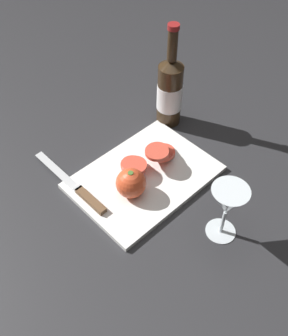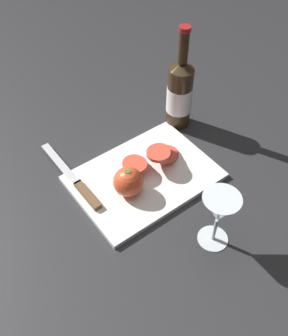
{
  "view_description": "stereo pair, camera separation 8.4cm",
  "coord_description": "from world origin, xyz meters",
  "px_view_note": "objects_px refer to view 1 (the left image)",
  "views": [
    {
      "loc": [
        -0.41,
        -0.52,
        0.82
      ],
      "look_at": [
        0.08,
        -0.01,
        0.04
      ],
      "focal_mm": 42.0,
      "sensor_mm": 36.0,
      "label": 1
    },
    {
      "loc": [
        -0.34,
        -0.57,
        0.82
      ],
      "look_at": [
        0.08,
        -0.01,
        0.04
      ],
      "focal_mm": 42.0,
      "sensor_mm": 36.0,
      "label": 2
    }
  ],
  "objects_px": {
    "wine_glass": "(228,203)",
    "tomato_slice_stack_near": "(134,165)",
    "tomato_slice_stack_far": "(160,152)",
    "whole_tomato": "(131,183)",
    "knife": "(83,193)",
    "wine_bottle": "(170,91)"
  },
  "relations": [
    {
      "from": "wine_bottle",
      "to": "knife",
      "type": "distance_m",
      "value": 0.4
    },
    {
      "from": "knife",
      "to": "tomato_slice_stack_near",
      "type": "bearing_deg",
      "value": -100.36
    },
    {
      "from": "wine_glass",
      "to": "tomato_slice_stack_far",
      "type": "bearing_deg",
      "value": 78.11
    },
    {
      "from": "wine_glass",
      "to": "tomato_slice_stack_near",
      "type": "bearing_deg",
      "value": 95.11
    },
    {
      "from": "knife",
      "to": "wine_glass",
      "type": "bearing_deg",
      "value": -150.51
    },
    {
      "from": "wine_glass",
      "to": "tomato_slice_stack_far",
      "type": "relative_size",
      "value": 1.42
    },
    {
      "from": "wine_glass",
      "to": "tomato_slice_stack_far",
      "type": "distance_m",
      "value": 0.28
    },
    {
      "from": "whole_tomato",
      "to": "knife",
      "type": "distance_m",
      "value": 0.13
    },
    {
      "from": "wine_bottle",
      "to": "knife",
      "type": "height_order",
      "value": "wine_bottle"
    },
    {
      "from": "wine_bottle",
      "to": "wine_glass",
      "type": "height_order",
      "value": "wine_bottle"
    },
    {
      "from": "whole_tomato",
      "to": "knife",
      "type": "xyz_separation_m",
      "value": [
        -0.1,
        0.08,
        -0.03
      ]
    },
    {
      "from": "whole_tomato",
      "to": "tomato_slice_stack_near",
      "type": "xyz_separation_m",
      "value": [
        0.06,
        0.05,
        -0.02
      ]
    },
    {
      "from": "whole_tomato",
      "to": "tomato_slice_stack_near",
      "type": "relative_size",
      "value": 0.86
    },
    {
      "from": "wine_bottle",
      "to": "whole_tomato",
      "type": "xyz_separation_m",
      "value": [
        -0.29,
        -0.14,
        -0.06
      ]
    },
    {
      "from": "wine_bottle",
      "to": "tomato_slice_stack_far",
      "type": "height_order",
      "value": "wine_bottle"
    },
    {
      "from": "tomato_slice_stack_near",
      "to": "wine_bottle",
      "type": "bearing_deg",
      "value": 21.19
    },
    {
      "from": "wine_glass",
      "to": "whole_tomato",
      "type": "bearing_deg",
      "value": 109.9
    },
    {
      "from": "knife",
      "to": "whole_tomato",
      "type": "bearing_deg",
      "value": -130.78
    },
    {
      "from": "wine_bottle",
      "to": "knife",
      "type": "relative_size",
      "value": 1.11
    },
    {
      "from": "tomato_slice_stack_far",
      "to": "whole_tomato",
      "type": "bearing_deg",
      "value": -167.07
    },
    {
      "from": "wine_bottle",
      "to": "whole_tomato",
      "type": "bearing_deg",
      "value": -153.57
    },
    {
      "from": "whole_tomato",
      "to": "wine_glass",
      "type": "bearing_deg",
      "value": -70.1
    }
  ]
}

